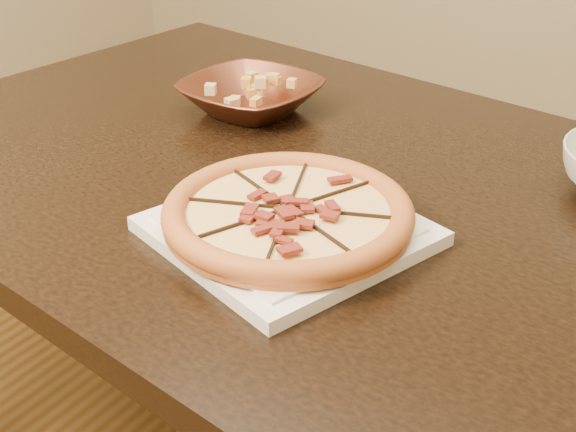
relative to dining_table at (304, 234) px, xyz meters
name	(u,v)px	position (x,y,z in m)	size (l,w,h in m)	color
dining_table	(304,234)	(0.00, 0.00, 0.00)	(1.47, 1.05, 0.75)	black
plate	(288,230)	(0.08, -0.17, 0.11)	(0.35, 0.35, 0.02)	white
pizza	(288,213)	(0.08, -0.17, 0.14)	(0.31, 0.31, 0.03)	#BD5526
bronze_bowl	(251,97)	(-0.20, 0.15, 0.13)	(0.22, 0.22, 0.05)	brown
mixed_dish	(249,73)	(-0.20, 0.15, 0.17)	(0.08, 0.11, 0.03)	tan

